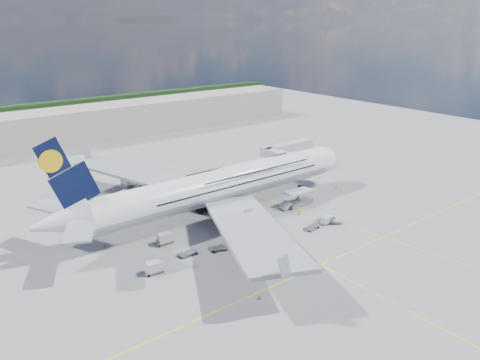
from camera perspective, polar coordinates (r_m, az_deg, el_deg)
ground at (r=98.90m, az=1.23°, el=-5.86°), size 300.00×300.00×0.00m
taxi_line_main at (r=98.90m, az=1.23°, el=-5.85°), size 0.25×220.00×0.01m
taxi_line_cross at (r=86.04m, az=9.81°, el=-10.17°), size 120.00×0.25×0.01m
taxi_line_diag at (r=114.28m, az=3.50°, el=-2.38°), size 14.16×99.06×0.01m
airliner at (r=103.81m, az=-2.13°, el=-0.55°), size 77.26×79.15×23.71m
jet_bridge at (r=129.96m, az=5.61°, el=3.39°), size 18.80×12.10×8.50m
cargo_loader at (r=110.85m, az=7.04°, el=-2.49°), size 8.53×3.20×3.67m
terminal at (r=177.58m, az=-18.65°, el=6.41°), size 180.00×16.00×12.00m
tree_line at (r=233.80m, az=-13.19°, el=9.21°), size 160.00×6.00×8.00m
dolly_row_a at (r=83.16m, az=-10.47°, el=-10.41°), size 3.57×2.28×2.11m
dolly_row_b at (r=88.51m, az=-6.45°, el=-8.84°), size 3.56×2.11×0.50m
dolly_row_c at (r=89.87m, az=-2.81°, el=-8.29°), size 3.66×2.77×0.48m
dolly_back at (r=92.98m, az=-9.24°, el=-7.01°), size 3.60×2.16×2.18m
dolly_nose_far at (r=99.28m, az=8.71°, el=-5.74°), size 3.81×2.82×0.50m
dolly_nose_near at (r=101.98m, az=10.37°, el=-4.84°), size 2.72×1.60×1.65m
baggage_tug at (r=98.85m, az=1.98°, el=-5.41°), size 2.86×1.92×1.64m
catering_truck_inner at (r=112.51m, az=-13.92°, el=-2.37°), size 6.39×4.47×3.52m
catering_truck_outer at (r=122.94m, az=-12.60°, el=-0.21°), size 8.02×4.16×4.56m
service_van at (r=103.08m, az=11.07°, el=-4.71°), size 5.08×5.79×1.49m
crew_nose at (r=122.71m, az=11.67°, el=-0.75°), size 0.79×0.62×1.92m
crew_loader at (r=113.08m, az=8.91°, el=-2.38°), size 0.97×0.98×1.60m
crew_wing at (r=91.62m, az=-9.15°, el=-7.71°), size 0.50×0.93×1.50m
crew_van at (r=105.67m, az=7.25°, el=-3.80°), size 0.67×0.94×1.81m
crew_tug at (r=91.79m, az=6.26°, el=-7.50°), size 1.00×0.59×1.53m
cone_nose at (r=130.74m, az=9.72°, el=0.29°), size 0.48×0.48×0.61m
cone_wing_left_inner at (r=118.68m, az=-6.91°, el=-1.53°), size 0.43×0.43×0.55m
cone_wing_left_outer at (r=117.07m, az=-11.80°, el=-2.09°), size 0.44×0.44×0.56m
cone_wing_right_inner at (r=94.63m, az=2.66°, el=-6.88°), size 0.46×0.46×0.59m
cone_wing_right_outer at (r=75.49m, az=2.30°, el=-14.10°), size 0.50×0.50×0.64m
cone_tail at (r=94.45m, az=-16.14°, el=-7.72°), size 0.46×0.46×0.59m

